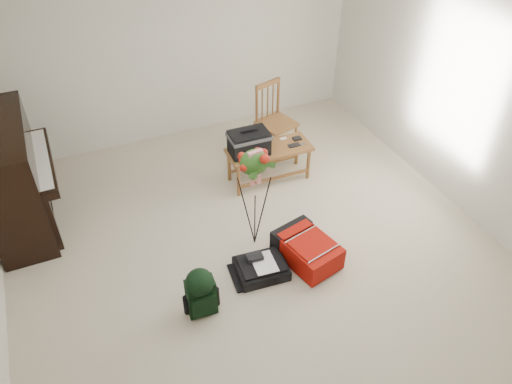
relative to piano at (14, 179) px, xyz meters
name	(u,v)px	position (x,y,z in m)	size (l,w,h in m)	color
floor	(259,258)	(2.19, -1.60, -0.60)	(5.00, 5.50, 0.01)	beige
ceiling	(261,25)	(2.19, -1.60, 1.90)	(5.00, 5.50, 0.01)	white
wall_back	(174,49)	(2.19, 1.15, 0.65)	(5.00, 0.04, 2.50)	beige
wall_right	(475,107)	(4.69, -1.60, 0.65)	(0.04, 5.50, 2.50)	beige
piano	(14,179)	(0.00, 0.00, 0.00)	(0.71, 1.50, 1.25)	black
bench	(256,145)	(2.67, -0.39, -0.03)	(1.05, 0.44, 0.80)	brown
dining_chair	(275,121)	(3.19, 0.14, -0.12)	(0.53, 0.53, 0.99)	brown
red_suitcase	(305,247)	(2.63, -1.78, -0.45)	(0.59, 0.76, 0.29)	#A90E07
black_duffel	(261,267)	(2.12, -1.80, -0.52)	(0.54, 0.45, 0.21)	black
green_backpack	(201,291)	(1.41, -2.02, -0.31)	(0.28, 0.26, 0.53)	black
flower_stand	(255,199)	(2.23, -1.36, 0.01)	(0.44, 0.44, 1.25)	black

